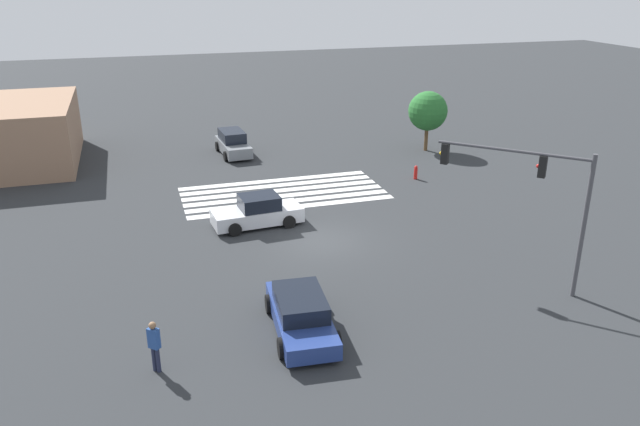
% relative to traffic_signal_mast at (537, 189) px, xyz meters
% --- Properties ---
extents(ground_plane, '(146.98, 146.98, 0.00)m').
position_rel_traffic_signal_mast_xyz_m(ground_plane, '(6.68, -6.68, -4.17)').
color(ground_plane, '#2B2D30').
extents(crosswalk_markings, '(11.54, 5.35, 0.01)m').
position_rel_traffic_signal_mast_xyz_m(crosswalk_markings, '(6.68, -13.87, -4.17)').
color(crosswalk_markings, silver).
rests_on(crosswalk_markings, ground_plane).
extents(traffic_signal_mast, '(4.27, 4.27, 5.78)m').
position_rel_traffic_signal_mast_xyz_m(traffic_signal_mast, '(0.00, 0.00, 0.00)').
color(traffic_signal_mast, '#47474C').
rests_on(traffic_signal_mast, ground_plane).
extents(car_0, '(2.39, 4.97, 1.41)m').
position_rel_traffic_signal_mast_xyz_m(car_0, '(9.62, 0.60, -3.50)').
color(car_0, navy).
rests_on(car_0, ground_plane).
extents(car_1, '(2.13, 4.47, 1.64)m').
position_rel_traffic_signal_mast_xyz_m(car_1, '(8.08, -22.78, -3.39)').
color(car_1, gray).
rests_on(car_1, ground_plane).
extents(car_2, '(4.57, 2.27, 1.57)m').
position_rel_traffic_signal_mast_xyz_m(car_2, '(9.08, -9.50, -3.47)').
color(car_2, silver).
rests_on(car_2, ground_plane).
extents(pedestrian, '(0.41, 0.41, 1.80)m').
position_rel_traffic_signal_mast_xyz_m(pedestrian, '(14.68, 1.61, -3.16)').
color(pedestrian, '#232842').
rests_on(pedestrian, ground_plane).
extents(tree_corner_a, '(2.73, 2.73, 4.20)m').
position_rel_traffic_signal_mast_xyz_m(tree_corner_a, '(-5.20, -19.79, -1.34)').
color(tree_corner_a, brown).
rests_on(tree_corner_a, ground_plane).
extents(fire_hydrant, '(0.22, 0.22, 0.86)m').
position_rel_traffic_signal_mast_xyz_m(fire_hydrant, '(-1.70, -14.00, -3.74)').
color(fire_hydrant, red).
rests_on(fire_hydrant, ground_plane).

